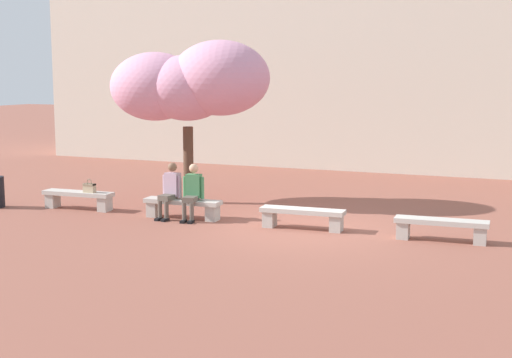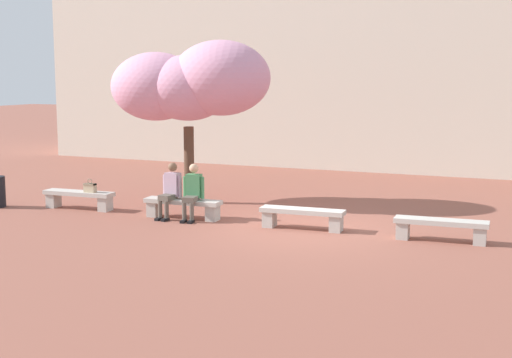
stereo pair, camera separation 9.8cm
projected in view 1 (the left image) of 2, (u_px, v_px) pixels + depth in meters
ground_plane at (302, 229)px, 15.40m from camera, size 100.00×100.00×0.00m
building_facade at (410, 32)px, 25.09m from camera, size 28.00×4.00×9.57m
stone_bench_west_end at (78, 197)px, 17.61m from camera, size 1.86×0.52×0.45m
stone_bench_near_west at (183, 206)px, 16.48m from camera, size 1.86×0.52×0.45m
stone_bench_center at (302, 215)px, 15.36m from camera, size 1.86×0.52×0.45m
stone_bench_near_east at (441, 226)px, 14.23m from camera, size 1.86×0.52×0.45m
person_seated_left at (170, 188)px, 16.49m from camera, size 0.51×0.70×1.29m
person_seated_right at (192, 190)px, 16.27m from camera, size 0.51×0.71×1.29m
handbag at (89, 187)px, 17.40m from camera, size 0.30×0.15×0.34m
cherry_tree_main at (190, 84)px, 18.11m from camera, size 4.13×2.65×4.17m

